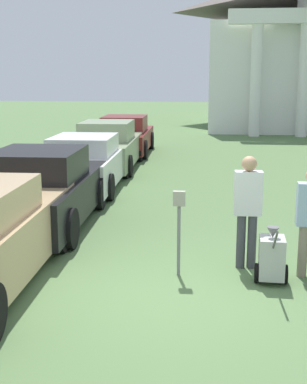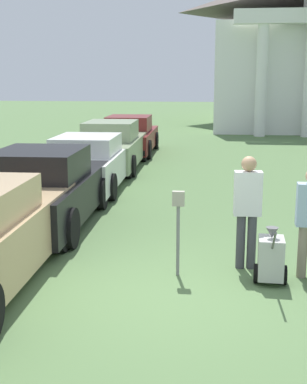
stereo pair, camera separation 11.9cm
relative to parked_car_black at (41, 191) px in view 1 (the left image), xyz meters
The scene contains 9 objects.
ground_plane 4.34m from the parked_car_black, 47.95° to the right, with size 120.00×120.00×0.00m, color #517042.
parked_car_black is the anchor object (origin of this frame).
parked_car_white 3.79m from the parked_car_black, 90.00° to the left, with size 2.03×4.77×1.43m.
parked_car_sage 7.01m from the parked_car_black, 90.00° to the left, with size 2.01×4.91×1.56m.
parked_car_maroon 10.56m from the parked_car_black, 90.00° to the left, with size 2.06×4.78×1.48m.
parking_meter 3.80m from the parked_car_black, 40.21° to the right, with size 0.18×0.09×1.30m.
person_worker 4.42m from the parked_car_black, 27.07° to the right, with size 0.43×0.24×1.78m.
equipment_cart 5.01m from the parked_car_black, 31.59° to the right, with size 0.48×0.99×1.00m.
church 28.18m from the parked_car_black, 71.04° to the left, with size 11.97×18.19×21.79m.
Camera 1 is at (0.47, -6.94, 2.94)m, focal length 50.00 mm.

